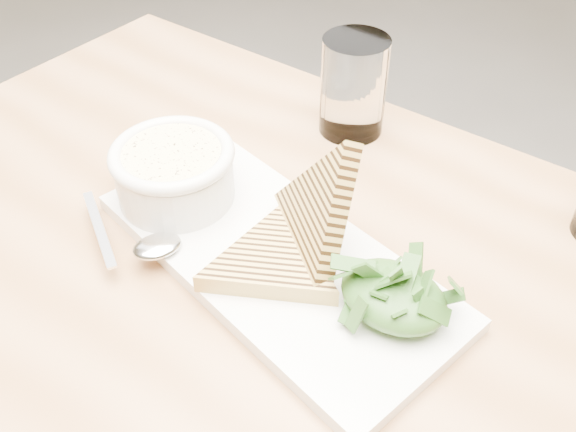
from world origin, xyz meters
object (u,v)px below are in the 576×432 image
Objects in this scene: platter at (276,258)px; soup_bowl at (175,178)px; table_top at (272,311)px; glass_near at (353,86)px.

platter is 3.09× the size of soup_bowl.
platter is 0.14m from soup_bowl.
platter is (-0.02, 0.04, 0.03)m from table_top.
soup_bowl is (-0.14, 0.00, 0.03)m from platter.
platter reaches higher than table_top.
glass_near is at bearing 75.48° from soup_bowl.
soup_bowl reaches higher than platter.
glass_near reaches higher than soup_bowl.
table_top is 2.87× the size of platter.
soup_bowl is (-0.16, 0.04, 0.06)m from table_top.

